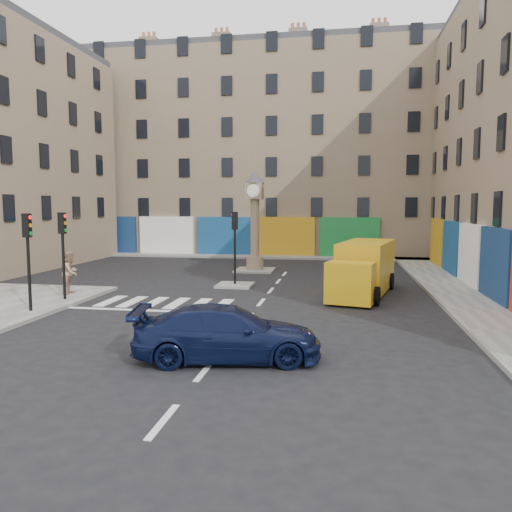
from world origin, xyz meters
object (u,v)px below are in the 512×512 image
(pedestrian_tan, at_px, (71,272))
(yellow_van, at_px, (363,269))
(traffic_light_left_far, at_px, (63,241))
(clock_pillar, at_px, (255,215))
(traffic_light_island, at_px, (235,236))
(navy_sedan, at_px, (227,333))
(traffic_light_left_near, at_px, (28,246))

(pedestrian_tan, bearing_deg, yellow_van, -80.04)
(traffic_light_left_far, height_order, yellow_van, traffic_light_left_far)
(traffic_light_left_far, xyz_separation_m, yellow_van, (12.70, 4.22, -1.42))
(clock_pillar, bearing_deg, traffic_light_left_far, -118.94)
(traffic_light_island, height_order, yellow_van, traffic_light_island)
(traffic_light_island, distance_m, navy_sedan, 12.35)
(yellow_van, distance_m, pedestrian_tan, 13.48)
(traffic_light_left_near, distance_m, pedestrian_tan, 4.03)
(traffic_light_left_near, distance_m, traffic_light_left_far, 2.40)
(traffic_light_left_near, xyz_separation_m, traffic_light_island, (6.30, 7.80, -0.03))
(traffic_light_left_far, bearing_deg, yellow_van, 18.40)
(traffic_light_left_near, bearing_deg, navy_sedan, -25.82)
(traffic_light_island, bearing_deg, navy_sedan, -78.91)
(traffic_light_left_near, bearing_deg, pedestrian_tan, 97.13)
(traffic_light_island, bearing_deg, pedestrian_tan, -148.88)
(navy_sedan, relative_size, pedestrian_tan, 2.59)
(traffic_light_left_far, distance_m, clock_pillar, 13.05)
(pedestrian_tan, bearing_deg, navy_sedan, -133.43)
(clock_pillar, distance_m, pedestrian_tan, 12.38)
(traffic_light_left_far, height_order, navy_sedan, traffic_light_left_far)
(traffic_light_island, distance_m, clock_pillar, 6.07)
(clock_pillar, bearing_deg, pedestrian_tan, -123.87)
(traffic_light_island, bearing_deg, traffic_light_left_near, -128.93)
(clock_pillar, xyz_separation_m, yellow_van, (6.40, -7.17, -2.34))
(traffic_light_left_far, relative_size, navy_sedan, 0.74)
(navy_sedan, bearing_deg, pedestrian_tan, 38.60)
(traffic_light_left_far, relative_size, clock_pillar, 0.61)
(traffic_light_left_far, relative_size, pedestrian_tan, 1.90)
(traffic_light_left_far, bearing_deg, traffic_light_left_near, -90.00)
(yellow_van, relative_size, pedestrian_tan, 3.57)
(clock_pillar, bearing_deg, yellow_van, -48.27)
(traffic_light_left_near, relative_size, traffic_light_left_far, 1.00)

